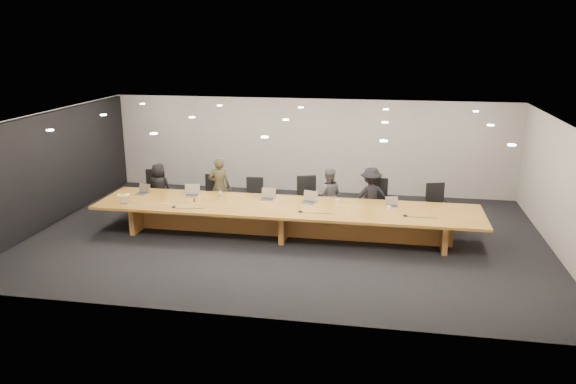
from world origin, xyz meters
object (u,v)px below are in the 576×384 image
Objects in this scene: chair_far_left at (155,191)px; chair_far_right at (437,206)px; chair_mid_left at (254,198)px; chair_right at (376,202)px; chair_mid_right at (308,199)px; laptop_c at (267,194)px; av_box at (126,202)px; mic_left at (174,207)px; paper_cup_near at (337,201)px; paper_cup_far at (389,208)px; conference_table at (286,215)px; mic_right at (405,215)px; person_c at (328,195)px; amber_mug at (195,200)px; mic_center at (300,211)px; laptop_a at (142,189)px; person_b at (219,187)px; laptop_e at (393,202)px; laptop_d at (308,197)px; water_bottle at (221,195)px; person_d at (371,197)px; chair_left at (212,195)px; person_a at (159,188)px; laptop_b at (191,191)px.

chair_far_right is (7.35, 0.00, -0.02)m from chair_far_left.
chair_right reaches higher than chair_mid_left.
laptop_c is (-0.89, -0.77, 0.30)m from chair_mid_right.
mic_left is (1.24, -0.10, -0.00)m from av_box.
paper_cup_near is 1.02× the size of paper_cup_far.
chair_mid_right is (4.15, -0.08, 0.01)m from chair_far_left.
conference_table is 72.70× the size of mic_right.
person_c is 3.34m from amber_mug.
mic_center is at bearing -39.01° from chair_far_left.
chair_mid_left is 8.57× the size of mic_center.
amber_mug is at bearing -158.18° from chair_right.
laptop_a reaches higher than mic_center.
paper_cup_near is at bearing 153.94° from person_b.
paper_cup_near is (-1.29, 0.04, -0.06)m from laptop_e.
mic_left is at bearing -172.73° from paper_cup_far.
chair_right is 4.05× the size of laptop_e.
paper_cup_far is at bearing -69.81° from chair_right.
conference_table is 73.08× the size of mic_center.
conference_table is 39.99× the size of av_box.
person_c is 4.05× the size of laptop_c.
laptop_d is 4.14× the size of amber_mug.
chair_right is 3.86m from water_bottle.
chair_mid_right is 1.58m from person_d.
chair_left is 0.91× the size of chair_mid_right.
water_bottle is (1.98, -0.95, 0.17)m from person_a.
mic_right is (4.73, -1.55, -0.01)m from person_b.
av_box is 4.18m from mic_center.
chair_left is 1.90m from mic_left.
amber_mug is (-4.29, -1.27, 0.20)m from chair_right.
paper_cup_near is (0.81, -0.79, 0.22)m from chair_mid_right.
person_b is 2.66m from laptop_d.
laptop_d is (0.49, 0.31, 0.37)m from conference_table.
laptop_a is 3.13× the size of paper_cup_near.
mic_left is at bearing -105.86° from laptop_b.
mic_right is (2.33, 0.11, 0.00)m from mic_center.
chair_right is at bearing 30.40° from conference_table.
conference_table is 25.14× the size of laptop_d.
laptop_b reaches higher than paper_cup_far.
laptop_d is at bearing 63.67° from person_c.
chair_far_right is (1.49, 0.05, -0.04)m from chair_right.
laptop_d is 1.97m from laptop_e.
laptop_c is (-1.40, -0.81, 0.19)m from person_c.
chair_far_left reaches higher than laptop_a.
laptop_e is at bearing 172.71° from person_a.
chair_left is 2.89m from laptop_d.
av_box is (-3.25, -0.87, -0.12)m from laptop_c.
person_d is 14.33× the size of paper_cup_near.
chair_far_right reaches higher than paper_cup_far.
person_a reaches higher than conference_table.
amber_mug is at bearing 69.75° from person_b.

